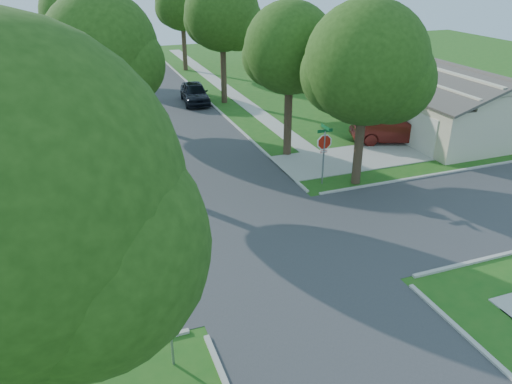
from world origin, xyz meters
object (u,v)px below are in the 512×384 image
object	(u,v)px
tree_w_near	(103,54)
car_curb_west	(105,50)
tree_sw_corner	(12,215)
car_driveway	(393,129)
tree_w_mid	(86,18)
house_ne_far	(311,56)
tree_w_far	(79,15)
car_curb_east	(195,93)
stop_sign_ne	(324,145)
tree_ne_corner	(367,69)
tree_e_mid	(223,17)
tree_e_far	(182,6)
stop_sign_sw	(168,304)
tree_e_near	(291,53)
house_ne_near	(432,101)

from	to	relation	value
tree_w_near	car_curb_west	bearing A→B (deg)	85.86
tree_sw_corner	car_driveway	size ratio (longest dim) A/B	1.91
tree_w_mid	house_ne_far	distance (m)	22.68
tree_w_far	tree_sw_corner	bearing A→B (deg)	-93.89
tree_w_near	tree_sw_corner	size ratio (longest dim) A/B	0.94
car_curb_east	car_curb_west	distance (m)	23.35
stop_sign_ne	tree_ne_corner	xyz separation A→B (m)	(1.66, -0.49, 3.56)
tree_sw_corner	stop_sign_ne	bearing A→B (deg)	43.94
stop_sign_ne	car_driveway	size ratio (longest dim) A/B	0.60
tree_e_mid	tree_e_far	xyz separation A→B (m)	(-0.00, 13.00, -0.27)
car_driveway	stop_sign_sw	bearing A→B (deg)	148.54
stop_sign_sw	car_driveway	distance (m)	21.06
tree_e_near	house_ne_near	distance (m)	12.14
stop_sign_sw	car_curb_west	distance (m)	49.31
tree_e_mid	car_driveway	world-z (taller)	tree_e_mid
stop_sign_ne	tree_e_far	bearing A→B (deg)	89.90
stop_sign_sw	tree_ne_corner	distance (m)	14.64
tree_e_mid	car_curb_west	distance (m)	25.11
stop_sign_sw	tree_e_mid	world-z (taller)	tree_e_mid
car_curb_east	house_ne_far	bearing A→B (deg)	34.00
stop_sign_sw	car_curb_east	size ratio (longest dim) A/B	0.65
tree_e_near	car_curb_east	world-z (taller)	tree_e_near
tree_e_mid	car_curb_east	bearing A→B (deg)	164.29
tree_sw_corner	house_ne_near	size ratio (longest dim) A/B	0.70
car_curb_east	house_ne_near	bearing A→B (deg)	-33.06
tree_e_near	tree_ne_corner	bearing A→B (deg)	-71.47
tree_e_near	car_driveway	distance (m)	8.30
tree_w_mid	house_ne_far	bearing A→B (deg)	21.17
car_driveway	house_ne_far	bearing A→B (deg)	6.47
house_ne_near	tree_ne_corner	bearing A→B (deg)	-144.82
stop_sign_sw	tree_w_near	size ratio (longest dim) A/B	0.33
tree_w_near	car_curb_west	size ratio (longest dim) A/B	1.96
tree_e_far	tree_w_near	xyz separation A→B (m)	(-9.40, -25.00, 0.14)
tree_w_near	tree_e_mid	bearing A→B (deg)	51.92
tree_e_near	car_curb_west	world-z (taller)	tree_e_near
tree_w_mid	tree_sw_corner	bearing A→B (deg)	-95.70
stop_sign_ne	tree_e_mid	xyz separation A→B (m)	(0.06, 16.31, 4.22)
tree_w_mid	tree_e_far	bearing A→B (deg)	54.15
tree_ne_corner	house_ne_far	distance (m)	26.91
tree_w_mid	tree_sw_corner	world-z (taller)	tree_w_mid
tree_sw_corner	house_ne_far	distance (m)	43.20
tree_e_near	tree_w_far	world-z (taller)	tree_e_near
tree_e_mid	tree_w_far	size ratio (longest dim) A/B	1.15
tree_w_near	tree_w_mid	size ratio (longest dim) A/B	0.94
stop_sign_ne	car_curb_east	size ratio (longest dim) A/B	0.65
car_curb_west	car_driveway	bearing A→B (deg)	116.03
house_ne_far	tree_e_far	bearing A→B (deg)	155.97
tree_e_mid	tree_w_far	distance (m)	16.06
stop_sign_sw	tree_e_mid	size ratio (longest dim) A/B	0.32
tree_w_near	tree_e_far	bearing A→B (deg)	69.40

